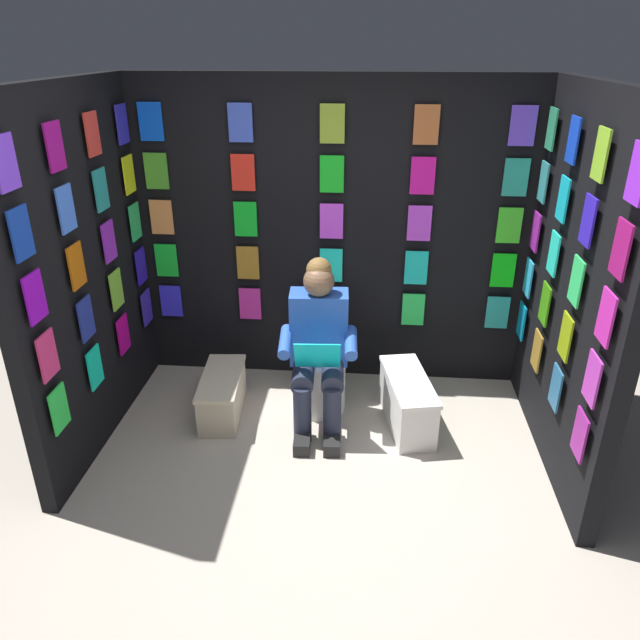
{
  "coord_description": "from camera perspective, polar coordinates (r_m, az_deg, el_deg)",
  "views": [
    {
      "loc": [
        -0.29,
        2.55,
        2.5
      ],
      "look_at": [
        0.02,
        -0.97,
        0.85
      ],
      "focal_mm": 33.77,
      "sensor_mm": 36.0,
      "label": 1
    }
  ],
  "objects": [
    {
      "name": "person_reading",
      "position": [
        4.12,
        -0.15,
        -2.45
      ],
      "size": [
        0.54,
        0.7,
        1.19
      ],
      "rotation": [
        0.0,
        0.0,
        0.06
      ],
      "color": "blue",
      "rests_on": "ground"
    },
    {
      "name": "ground_plane",
      "position": [
        3.58,
        -1.12,
        -19.24
      ],
      "size": [
        30.0,
        30.0,
        0.0
      ],
      "primitive_type": "plane",
      "color": "#B2A899"
    },
    {
      "name": "display_wall_back",
      "position": [
        4.58,
        1.15,
        7.96
      ],
      "size": [
        3.02,
        0.14,
        2.31
      ],
      "color": "black",
      "rests_on": "ground"
    },
    {
      "name": "toilet",
      "position": [
        4.45,
        -0.03,
        -4.23
      ],
      "size": [
        0.41,
        0.56,
        0.77
      ],
      "rotation": [
        0.0,
        0.0,
        0.06
      ],
      "color": "white",
      "rests_on": "ground"
    },
    {
      "name": "display_wall_right",
      "position": [
        4.1,
        -21.41,
        4.14
      ],
      "size": [
        0.14,
        1.77,
        2.31
      ],
      "color": "black",
      "rests_on": "ground"
    },
    {
      "name": "comic_longbox_near",
      "position": [
        4.32,
        8.27,
        -7.67
      ],
      "size": [
        0.41,
        0.75,
        0.37
      ],
      "rotation": [
        0.0,
        0.0,
        0.2
      ],
      "color": "white",
      "rests_on": "ground"
    },
    {
      "name": "comic_longbox_far",
      "position": [
        4.46,
        -9.24,
        -7.0
      ],
      "size": [
        0.33,
        0.68,
        0.31
      ],
      "rotation": [
        0.0,
        0.0,
        0.08
      ],
      "color": "beige",
      "rests_on": "ground"
    },
    {
      "name": "display_wall_left",
      "position": [
        3.89,
        22.98,
        2.74
      ],
      "size": [
        0.14,
        1.77,
        2.31
      ],
      "color": "black",
      "rests_on": "ground"
    }
  ]
}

